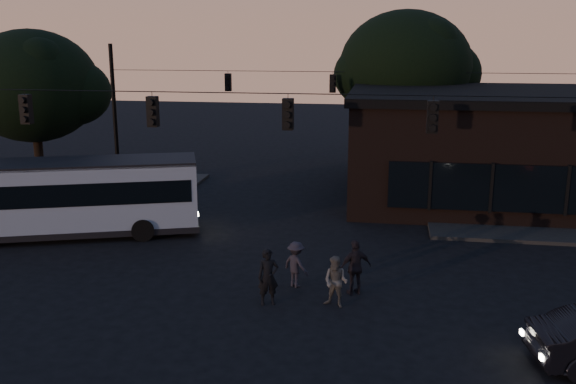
# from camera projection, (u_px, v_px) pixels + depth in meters

# --- Properties ---
(ground) EXTENTS (120.00, 120.00, 0.00)m
(ground) POSITION_uv_depth(u_px,v_px,m) (266.00, 330.00, 17.85)
(ground) COLOR black
(ground) RESTS_ON ground
(sidewalk_far_left) EXTENTS (14.00, 10.00, 0.15)m
(sidewalk_far_left) POSITION_uv_depth(u_px,v_px,m) (53.00, 191.00, 33.38)
(sidewalk_far_left) COLOR black
(sidewalk_far_left) RESTS_ON ground
(building) EXTENTS (15.40, 10.41, 5.40)m
(building) POSITION_uv_depth(u_px,v_px,m) (509.00, 147.00, 31.16)
(building) COLOR black
(building) RESTS_ON ground
(tree_behind) EXTENTS (7.60, 7.60, 9.43)m
(tree_behind) POSITION_uv_depth(u_px,v_px,m) (405.00, 67.00, 36.87)
(tree_behind) COLOR black
(tree_behind) RESTS_ON ground
(tree_left) EXTENTS (6.40, 6.40, 8.30)m
(tree_left) POSITION_uv_depth(u_px,v_px,m) (32.00, 86.00, 31.11)
(tree_left) COLOR black
(tree_left) RESTS_ON ground
(signal_rig_near) EXTENTS (26.24, 0.30, 7.50)m
(signal_rig_near) POSITION_uv_depth(u_px,v_px,m) (288.00, 148.00, 20.62)
(signal_rig_near) COLOR black
(signal_rig_near) RESTS_ON ground
(signal_rig_far) EXTENTS (26.24, 0.30, 7.50)m
(signal_rig_far) POSITION_uv_depth(u_px,v_px,m) (332.00, 104.00, 36.03)
(signal_rig_far) COLOR black
(signal_rig_far) RESTS_ON ground
(bus) EXTENTS (11.25, 5.95, 3.10)m
(bus) POSITION_uv_depth(u_px,v_px,m) (59.00, 195.00, 25.78)
(bus) COLOR gray
(bus) RESTS_ON ground
(pedestrian_a) EXTENTS (0.75, 0.62, 1.77)m
(pedestrian_a) POSITION_uv_depth(u_px,v_px,m) (268.00, 277.00, 19.39)
(pedestrian_a) COLOR black
(pedestrian_a) RESTS_ON ground
(pedestrian_b) EXTENTS (0.92, 0.82, 1.58)m
(pedestrian_b) POSITION_uv_depth(u_px,v_px,m) (336.00, 282.00, 19.25)
(pedestrian_b) COLOR #4B4944
(pedestrian_b) RESTS_ON ground
(pedestrian_c) EXTENTS (1.13, 0.88, 1.79)m
(pedestrian_c) POSITION_uv_depth(u_px,v_px,m) (355.00, 267.00, 20.16)
(pedestrian_c) COLOR black
(pedestrian_c) RESTS_ON ground
(pedestrian_d) EXTENTS (1.13, 1.03, 1.52)m
(pedestrian_d) POSITION_uv_depth(u_px,v_px,m) (296.00, 264.00, 20.79)
(pedestrian_d) COLOR black
(pedestrian_d) RESTS_ON ground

